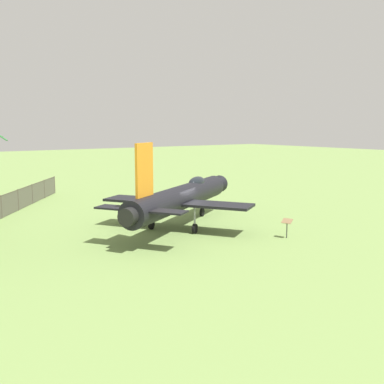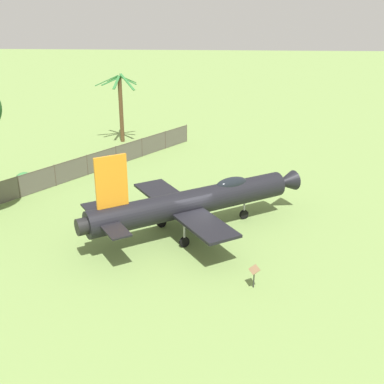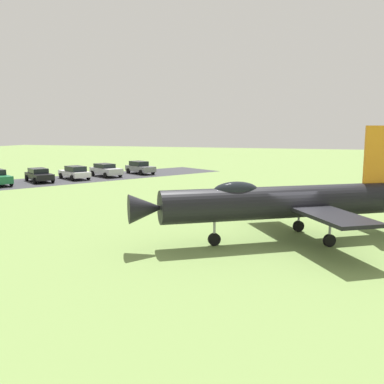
# 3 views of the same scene
# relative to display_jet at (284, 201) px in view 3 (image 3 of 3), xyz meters

# --- Properties ---
(ground_plane) EXTENTS (200.00, 200.00, 0.00)m
(ground_plane) POSITION_rel_display_jet_xyz_m (-0.18, 0.29, -1.98)
(ground_plane) COLOR #75934C
(parking_strip) EXTENTS (38.53, 28.36, 0.00)m
(parking_strip) POSITION_rel_display_jet_xyz_m (-17.20, -25.60, -1.98)
(parking_strip) COLOR #38383D
(parking_strip) RESTS_ON ground_plane
(display_jet) EXTENTS (10.13, 13.44, 5.63)m
(display_jet) POSITION_rel_display_jet_xyz_m (0.00, 0.00, 0.00)
(display_jet) COLOR black
(display_jet) RESTS_ON ground_plane
(info_plaque) EXTENTS (0.70, 0.57, 1.14)m
(info_plaque) POSITION_rel_display_jet_xyz_m (-6.21, -3.12, -1.13)
(info_plaque) COLOR #333333
(info_plaque) RESTS_ON ground_plane
(parked_car_gray) EXTENTS (3.77, 4.60, 1.54)m
(parked_car_gray) POSITION_rel_display_jet_xyz_m (-26.12, -20.09, -1.19)
(parked_car_gray) COLOR slate
(parked_car_gray) RESTS_ON ground_plane
(parked_car_silver) EXTENTS (3.87, 4.79, 1.48)m
(parked_car_silver) POSITION_rel_display_jet_xyz_m (-22.16, -22.57, -1.20)
(parked_car_silver) COLOR #B2B5BA
(parked_car_silver) RESTS_ON ground_plane
(parked_car_white) EXTENTS (3.94, 4.81, 1.45)m
(parked_car_white) POSITION_rel_display_jet_xyz_m (-18.77, -24.49, -1.23)
(parked_car_white) COLOR silver
(parked_car_white) RESTS_ON ground_plane
(parked_car_black) EXTENTS (4.02, 4.62, 1.40)m
(parked_car_black) POSITION_rel_display_jet_xyz_m (-15.63, -26.70, -1.25)
(parked_car_black) COLOR black
(parked_car_black) RESTS_ON ground_plane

